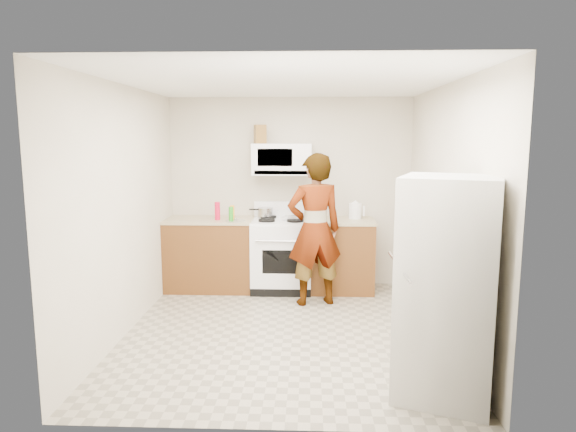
{
  "coord_description": "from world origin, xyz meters",
  "views": [
    {
      "loc": [
        0.24,
        -5.04,
        1.98
      ],
      "look_at": [
        0.02,
        0.55,
        1.12
      ],
      "focal_mm": 32.0,
      "sensor_mm": 36.0,
      "label": 1
    }
  ],
  "objects_px": {
    "gas_range": "(282,253)",
    "kettle": "(355,211)",
    "fridge": "(447,288)",
    "person": "(315,230)",
    "microwave": "(282,159)",
    "saucepan": "(265,212)"
  },
  "relations": [
    {
      "from": "kettle",
      "to": "saucepan",
      "type": "bearing_deg",
      "value": -164.24
    },
    {
      "from": "person",
      "to": "kettle",
      "type": "relative_size",
      "value": 9.07
    },
    {
      "from": "saucepan",
      "to": "kettle",
      "type": "bearing_deg",
      "value": -1.5
    },
    {
      "from": "gas_range",
      "to": "person",
      "type": "xyz_separation_m",
      "value": [
        0.42,
        -0.56,
        0.42
      ]
    },
    {
      "from": "fridge",
      "to": "person",
      "type": "bearing_deg",
      "value": 134.62
    },
    {
      "from": "fridge",
      "to": "kettle",
      "type": "distance_m",
      "value": 2.86
    },
    {
      "from": "fridge",
      "to": "kettle",
      "type": "xyz_separation_m",
      "value": [
        -0.45,
        2.81,
        0.18
      ]
    },
    {
      "from": "gas_range",
      "to": "kettle",
      "type": "relative_size",
      "value": 5.68
    },
    {
      "from": "gas_range",
      "to": "saucepan",
      "type": "height_order",
      "value": "gas_range"
    },
    {
      "from": "fridge",
      "to": "kettle",
      "type": "height_order",
      "value": "fridge"
    },
    {
      "from": "person",
      "to": "fridge",
      "type": "distance_m",
      "value": 2.37
    },
    {
      "from": "kettle",
      "to": "saucepan",
      "type": "height_order",
      "value": "kettle"
    },
    {
      "from": "person",
      "to": "kettle",
      "type": "distance_m",
      "value": 0.86
    },
    {
      "from": "gas_range",
      "to": "fridge",
      "type": "height_order",
      "value": "fridge"
    },
    {
      "from": "person",
      "to": "gas_range",
      "type": "bearing_deg",
      "value": -69.46
    },
    {
      "from": "gas_range",
      "to": "microwave",
      "type": "bearing_deg",
      "value": 90.0
    },
    {
      "from": "gas_range",
      "to": "saucepan",
      "type": "distance_m",
      "value": 0.58
    },
    {
      "from": "gas_range",
      "to": "kettle",
      "type": "distance_m",
      "value": 1.1
    },
    {
      "from": "gas_range",
      "to": "kettle",
      "type": "xyz_separation_m",
      "value": [
        0.95,
        0.09,
        0.55
      ]
    },
    {
      "from": "person",
      "to": "fridge",
      "type": "xyz_separation_m",
      "value": [
        0.98,
        -2.16,
        -0.05
      ]
    },
    {
      "from": "microwave",
      "to": "saucepan",
      "type": "bearing_deg",
      "value": -179.3
    },
    {
      "from": "gas_range",
      "to": "saucepan",
      "type": "relative_size",
      "value": 5.75
    }
  ]
}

